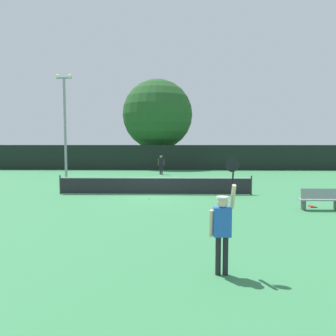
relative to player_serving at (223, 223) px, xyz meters
The scene contains 12 objects.
ground_plane 11.36m from the player_serving, 101.06° to the left, with size 120.00×120.00×0.00m, color #387F4C.
tennis_net 11.32m from the player_serving, 101.06° to the left, with size 10.81×0.08×1.07m.
perimeter_fence 27.67m from the player_serving, 94.49° to the left, with size 39.24×0.12×2.65m, color black.
player_serving is the anchor object (origin of this frame).
player_receiving 22.67m from the player_serving, 95.92° to the left, with size 0.57×0.25×1.69m.
tennis_ball 9.90m from the player_serving, 103.96° to the left, with size 0.07×0.07×0.07m, color #CCE033.
spare_racket 9.40m from the player_serving, 56.45° to the left, with size 0.28×0.52×0.04m.
courtside_bench 8.69m from the player_serving, 53.18° to the left, with size 1.80×0.44×0.95m.
light_pole 19.21m from the player_serving, 118.60° to the left, with size 1.18×0.28×7.80m.
large_tree 31.90m from the player_serving, 95.72° to the left, with size 8.13×8.13×10.24m.
parked_car_near 34.00m from the player_serving, 98.63° to the left, with size 2.14×4.30×1.69m.
parked_car_mid 32.97m from the player_serving, 82.69° to the left, with size 2.25×4.34×1.69m.
Camera 1 is at (1.14, -18.05, 2.89)m, focal length 34.76 mm.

